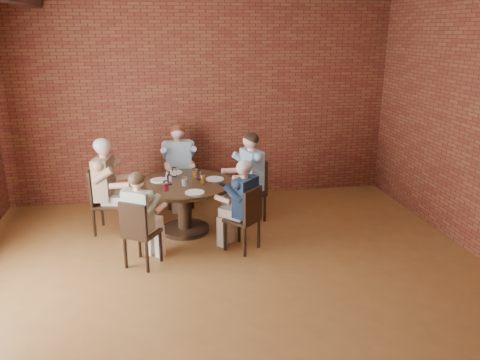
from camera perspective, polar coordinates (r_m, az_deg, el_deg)
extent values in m
plane|color=brown|center=(5.25, -0.26, -14.65)|extent=(7.00, 7.00, 0.00)
plane|color=brown|center=(7.98, -4.71, 9.69)|extent=(7.00, 0.00, 7.00)
cylinder|color=black|center=(6.96, -6.66, -5.95)|extent=(0.70, 0.70, 0.06)
cylinder|color=black|center=(6.84, -6.75, -3.50)|extent=(0.20, 0.20, 0.64)
cylinder|color=#3B2615|center=(6.71, -6.87, -0.51)|extent=(1.40, 1.40, 0.05)
cube|color=black|center=(7.19, 0.99, -1.61)|extent=(0.55, 0.55, 0.04)
cube|color=black|center=(7.19, 2.43, 0.68)|extent=(0.16, 0.44, 0.51)
cylinder|color=black|center=(7.35, -1.03, -3.04)|extent=(0.04, 0.04, 0.41)
cylinder|color=black|center=(7.03, 0.30, -4.03)|extent=(0.04, 0.04, 0.41)
cylinder|color=black|center=(7.51, 1.61, -2.58)|extent=(0.04, 0.04, 0.41)
cylinder|color=black|center=(7.19, 3.03, -3.53)|extent=(0.04, 0.04, 0.41)
cube|color=black|center=(7.83, -7.38, -0.11)|extent=(0.44, 0.44, 0.04)
cube|color=black|center=(7.95, -7.56, 2.18)|extent=(0.44, 0.04, 0.50)
cylinder|color=black|center=(7.72, -8.62, -2.20)|extent=(0.04, 0.04, 0.41)
cylinder|color=black|center=(7.74, -5.83, -2.03)|extent=(0.04, 0.04, 0.41)
cylinder|color=black|center=(8.08, -8.75, -1.30)|extent=(0.04, 0.04, 0.41)
cylinder|color=black|center=(8.09, -6.08, -1.14)|extent=(0.04, 0.04, 0.41)
cube|color=black|center=(7.02, -15.52, -2.76)|extent=(0.53, 0.53, 0.04)
cube|color=black|center=(6.99, -17.33, -0.60)|extent=(0.12, 0.45, 0.52)
cylinder|color=black|center=(6.88, -14.22, -5.11)|extent=(0.04, 0.04, 0.41)
cylinder|color=black|center=(7.23, -13.48, -3.91)|extent=(0.04, 0.04, 0.41)
cylinder|color=black|center=(6.99, -17.34, -5.03)|extent=(0.04, 0.04, 0.41)
cylinder|color=black|center=(7.33, -16.45, -3.85)|extent=(0.04, 0.04, 0.41)
cube|color=black|center=(5.93, -11.86, -6.35)|extent=(0.51, 0.51, 0.04)
cube|color=black|center=(5.72, -12.91, -4.83)|extent=(0.34, 0.23, 0.43)
cylinder|color=black|center=(6.07, -9.66, -7.99)|extent=(0.04, 0.04, 0.41)
cylinder|color=black|center=(6.23, -12.15, -7.46)|extent=(0.04, 0.04, 0.41)
cylinder|color=black|center=(5.83, -11.26, -9.20)|extent=(0.04, 0.04, 0.41)
cylinder|color=black|center=(6.00, -13.81, -8.60)|extent=(0.04, 0.04, 0.41)
cube|color=black|center=(6.21, 0.23, -4.82)|extent=(0.54, 0.54, 0.04)
cube|color=black|center=(6.03, 1.56, -3.09)|extent=(0.30, 0.30, 0.44)
cylinder|color=black|center=(6.51, -0.11, -5.88)|extent=(0.04, 0.04, 0.41)
cylinder|color=black|center=(6.27, -1.84, -6.84)|extent=(0.04, 0.04, 0.41)
cylinder|color=black|center=(6.34, 2.27, -6.56)|extent=(0.04, 0.04, 0.41)
cylinder|color=black|center=(6.10, 0.59, -7.58)|extent=(0.04, 0.04, 0.41)
cylinder|color=white|center=(6.80, -3.08, 0.13)|extent=(0.26, 0.26, 0.01)
cylinder|color=white|center=(7.17, -8.09, 0.92)|extent=(0.26, 0.26, 0.01)
cylinder|color=white|center=(6.84, -9.79, -0.02)|extent=(0.26, 0.26, 0.01)
cylinder|color=white|center=(6.26, -5.55, -1.52)|extent=(0.26, 0.26, 0.01)
cylinder|color=white|center=(6.79, -5.00, 0.62)|extent=(0.07, 0.07, 0.14)
cylinder|color=white|center=(6.90, -5.50, 0.87)|extent=(0.07, 0.07, 0.14)
cylinder|color=white|center=(6.97, -8.02, 0.96)|extent=(0.07, 0.07, 0.14)
cylinder|color=white|center=(6.80, -8.79, 0.48)|extent=(0.07, 0.07, 0.14)
cylinder|color=white|center=(6.62, -8.61, 0.03)|extent=(0.07, 0.07, 0.14)
cylinder|color=white|center=(6.38, -9.03, -0.70)|extent=(0.07, 0.07, 0.14)
cylinder|color=white|center=(6.54, -6.79, -0.13)|extent=(0.07, 0.07, 0.14)
cylinder|color=white|center=(6.61, -4.52, 0.13)|extent=(0.07, 0.07, 0.14)
cube|color=black|center=(6.56, -2.13, -0.57)|extent=(0.11, 0.15, 0.01)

